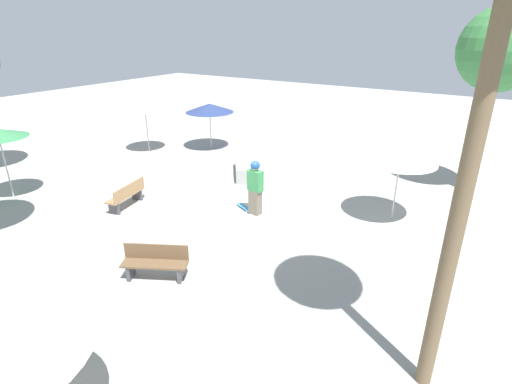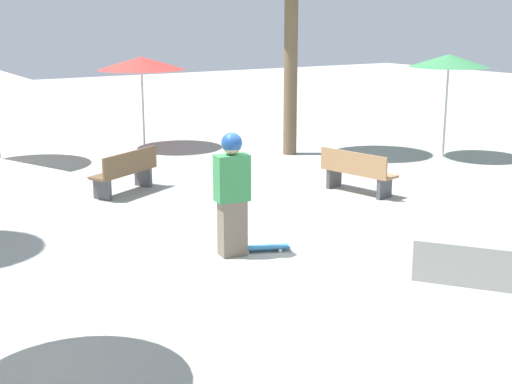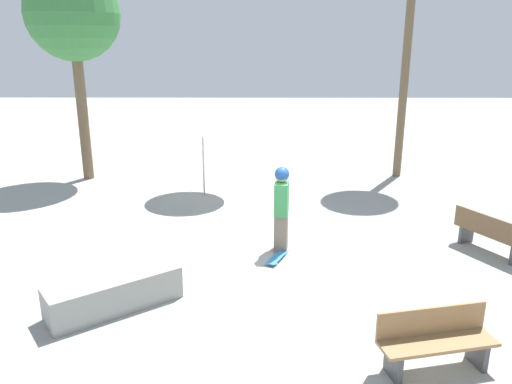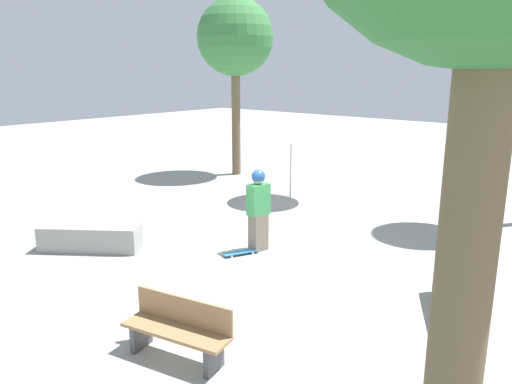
% 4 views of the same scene
% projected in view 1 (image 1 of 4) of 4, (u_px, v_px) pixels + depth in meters
% --- Properties ---
extents(ground_plane, '(60.00, 60.00, 0.00)m').
position_uv_depth(ground_plane, '(228.00, 213.00, 13.29)').
color(ground_plane, '#9E9E99').
extents(skater_main, '(0.33, 0.52, 1.83)m').
position_uv_depth(skater_main, '(255.00, 186.00, 12.84)').
color(skater_main, '#726656').
rests_on(skater_main, ground_plane).
extents(skateboard, '(0.51, 0.81, 0.07)m').
position_uv_depth(skateboard, '(245.00, 208.00, 13.51)').
color(skateboard, teal).
rests_on(skateboard, ground_plane).
extents(concrete_ledge, '(2.16, 1.84, 0.56)m').
position_uv_depth(concrete_ledge, '(244.00, 168.00, 16.54)').
color(concrete_ledge, gray).
rests_on(concrete_ledge, ground_plane).
extents(bench_near, '(1.14, 1.62, 0.85)m').
position_uv_depth(bench_near, '(155.00, 262.00, 9.73)').
color(bench_near, '#47474C').
rests_on(bench_near, ground_plane).
extents(bench_far, '(1.66, 0.77, 0.85)m').
position_uv_depth(bench_far, '(127.00, 195.00, 13.55)').
color(bench_far, '#47474C').
rests_on(bench_far, ground_plane).
extents(shade_umbrella_white, '(2.18, 2.18, 2.28)m').
position_uv_depth(shade_umbrella_white, '(401.00, 157.00, 12.05)').
color(shade_umbrella_white, '#B7B7BC').
rests_on(shade_umbrella_white, ground_plane).
extents(shade_umbrella_tan, '(1.97, 1.97, 2.36)m').
position_uv_depth(shade_umbrella_tan, '(145.00, 106.00, 18.95)').
color(shade_umbrella_tan, '#B7B7BC').
rests_on(shade_umbrella_tan, ground_plane).
extents(shade_umbrella_navy, '(2.35, 2.35, 2.25)m').
position_uv_depth(shade_umbrella_navy, '(210.00, 108.00, 19.38)').
color(shade_umbrella_navy, '#B7B7BC').
rests_on(shade_umbrella_navy, ground_plane).
extents(palm_tree_far_back, '(2.77, 2.77, 6.42)m').
position_uv_depth(palm_tree_far_back, '(501.00, 51.00, 13.08)').
color(palm_tree_far_back, brown).
rests_on(palm_tree_far_back, ground_plane).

